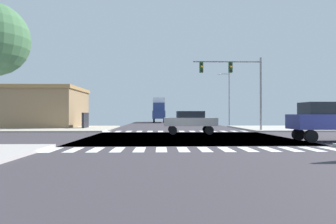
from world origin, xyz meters
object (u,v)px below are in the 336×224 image
object	(u,v)px
traffic_signal_mast	(235,77)
box_truck_farside_1	(159,109)
sedan_nearside_1	(190,120)
bank_building	(38,108)
street_lamp	(227,94)
suv_leading_1	(330,118)

from	to	relation	value
traffic_signal_mast	box_truck_farside_1	world-z (taller)	traffic_signal_mast
traffic_signal_mast	sedan_nearside_1	distance (m)	7.29
bank_building	sedan_nearside_1	distance (m)	21.13
street_lamp	sedan_nearside_1	distance (m)	19.64
traffic_signal_mast	box_truck_farside_1	size ratio (longest dim) A/B	0.98
street_lamp	sedan_nearside_1	size ratio (longest dim) A/B	1.74
traffic_signal_mast	sedan_nearside_1	size ratio (longest dim) A/B	1.64
street_lamp	sedan_nearside_1	bearing A→B (deg)	-111.71
traffic_signal_mast	suv_leading_1	xyz separation A→B (m)	(2.95, -10.79, -3.81)
traffic_signal_mast	street_lamp	size ratio (longest dim) A/B	0.94
sedan_nearside_1	traffic_signal_mast	bearing A→B (deg)	128.89
street_lamp	bank_building	world-z (taller)	street_lamp
box_truck_farside_1	sedan_nearside_1	bearing A→B (deg)	94.49
bank_building	box_truck_farside_1	bearing A→B (deg)	56.38
box_truck_farside_1	suv_leading_1	xyz separation A→B (m)	(10.33, -41.06, -1.17)
suv_leading_1	street_lamp	bearing A→B (deg)	1.15
sedan_nearside_1	suv_leading_1	size ratio (longest dim) A/B	0.93
traffic_signal_mast	suv_leading_1	size ratio (longest dim) A/B	1.53
street_lamp	suv_leading_1	xyz separation A→B (m)	(0.50, -24.97, -3.12)
traffic_signal_mast	suv_leading_1	distance (m)	11.82
sedan_nearside_1	suv_leading_1	xyz separation A→B (m)	(7.65, -7.00, 0.28)
traffic_signal_mast	box_truck_farside_1	distance (m)	31.26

